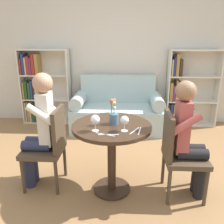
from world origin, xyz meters
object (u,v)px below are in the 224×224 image
chair_left (49,144)px  flower_vase (114,116)px  person_right (189,138)px  bookshelf_right (185,89)px  person_left (40,129)px  couch (117,111)px  wine_glass_right (125,121)px  bookshelf_left (40,87)px  chair_right (178,152)px  wine_glass_left (95,120)px

chair_left → flower_vase: size_ratio=3.42×
person_right → flower_vase: (-0.75, 0.06, 0.20)m
bookshelf_right → person_left: 2.84m
couch → bookshelf_right: (1.23, 0.27, 0.36)m
person_left → wine_glass_right: person_left is taller
bookshelf_left → chair_right: 3.02m
person_left → wine_glass_right: bearing=76.6°
bookshelf_left → wine_glass_right: 2.75m
couch → flower_vase: 1.87m
chair_left → person_left: size_ratio=0.71×
wine_glass_left → flower_vase: flower_vase is taller
person_left → flower_vase: 0.80m
person_left → chair_left: bearing=89.8°
bookshelf_right → wine_glass_left: size_ratio=8.72×
bookshelf_right → chair_left: 2.79m
flower_vase → bookshelf_left: bearing=125.8°
chair_right → flower_vase: flower_vase is taller
couch → bookshelf_left: bearing=169.7°
wine_glass_left → wine_glass_right: size_ratio=1.06×
person_right → flower_vase: bearing=85.0°
wine_glass_right → flower_vase: bearing=120.9°
chair_left → person_right: bearing=86.6°
chair_left → wine_glass_left: 0.69m
bookshelf_right → wine_glass_right: bearing=-116.1°
chair_right → wine_glass_left: bearing=98.8°
couch → person_left: person_left is taller
bookshelf_left → wine_glass_left: 2.61m
couch → person_right: size_ratio=1.29×
bookshelf_right → flower_vase: bookshelf_right is taller
bookshelf_right → flower_vase: bearing=-120.4°
wine_glass_right → bookshelf_right: bearing=63.9°
wine_glass_left → wine_glass_right: (0.27, 0.01, -0.00)m
bookshelf_right → wine_glass_right: size_ratio=9.21×
chair_right → flower_vase: size_ratio=3.42×
bookshelf_left → chair_left: bearing=-68.7°
bookshelf_right → wine_glass_left: (-1.37, -2.25, 0.20)m
chair_right → chair_left: bearing=85.5°
chair_right → person_right: person_right is taller
couch → person_left: 1.95m
bookshelf_left → person_left: bearing=-70.9°
couch → chair_left: bearing=-111.1°
bookshelf_left → wine_glass_right: bearing=-54.5°
bookshelf_right → chair_left: size_ratio=1.53×
wine_glass_right → person_right: bearing=10.9°
person_left → wine_glass_left: person_left is taller
couch → person_right: bearing=-67.4°
bookshelf_right → chair_right: size_ratio=1.53×
person_left → wine_glass_left: (0.62, -0.23, 0.20)m
person_left → bookshelf_right: bearing=135.7°
bookshelf_left → bookshelf_right: 2.69m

